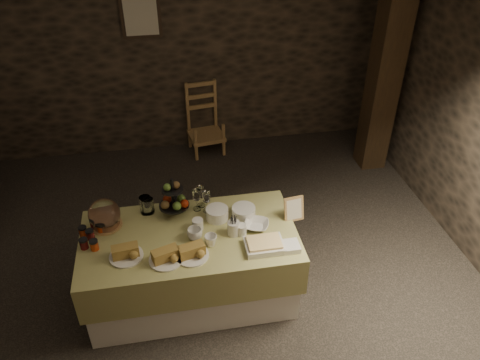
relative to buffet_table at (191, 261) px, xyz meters
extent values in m
cube|color=black|center=(-0.10, 0.13, -0.40)|extent=(5.50, 5.00, 0.01)
cube|color=black|center=(-0.10, 2.63, 0.90)|extent=(5.50, 0.02, 2.60)
cube|color=silver|center=(0.00, 0.00, -0.07)|extent=(1.68, 0.86, 0.66)
cube|color=#939054|center=(0.00, 0.00, 0.12)|extent=(1.75, 0.93, 0.35)
cube|color=olive|center=(0.41, 2.41, -0.17)|extent=(0.48, 0.46, 0.05)
cube|color=olive|center=(0.41, 2.58, 0.31)|extent=(0.40, 0.09, 0.40)
cube|color=black|center=(2.39, 1.77, 0.90)|extent=(0.30, 0.30, 2.60)
cube|color=#2F2218|center=(-0.25, 2.60, 1.35)|extent=(0.45, 0.03, 0.55)
cube|color=beige|center=(-0.25, 2.57, 1.35)|extent=(0.37, 0.01, 0.47)
cylinder|color=silver|center=(0.25, 0.17, 0.34)|extent=(0.19, 0.19, 0.10)
cylinder|color=silver|center=(0.48, 0.16, 0.34)|extent=(0.20, 0.20, 0.08)
cylinder|color=silver|center=(0.36, -0.05, 0.35)|extent=(0.10, 0.10, 0.12)
imported|color=silver|center=(0.04, -0.05, 0.34)|extent=(0.16, 0.16, 0.10)
imported|color=silver|center=(0.16, -0.15, 0.34)|extent=(0.12, 0.12, 0.09)
cylinder|color=silver|center=(0.08, 0.06, 0.34)|extent=(0.09, 0.09, 0.09)
cylinder|color=silver|center=(0.42, -0.06, 0.34)|extent=(0.08, 0.08, 0.09)
imported|color=silver|center=(0.56, -0.01, 0.32)|extent=(0.26, 0.26, 0.05)
cylinder|color=olive|center=(-0.66, 0.24, 0.30)|extent=(0.26, 0.26, 0.01)
cylinder|color=brown|center=(-0.66, 0.24, 0.34)|extent=(0.22, 0.22, 0.07)
sphere|color=white|center=(-0.66, 0.24, 0.41)|extent=(0.26, 0.26, 0.26)
cylinder|color=black|center=(-0.09, 0.29, 0.47)|extent=(0.03, 0.03, 0.36)
cylinder|color=black|center=(-0.09, 0.29, 0.39)|extent=(0.26, 0.26, 0.01)
cylinder|color=black|center=(-0.09, 0.29, 0.55)|extent=(0.18, 0.18, 0.01)
sphere|color=#547D2E|center=(-0.03, 0.32, 0.42)|extent=(0.07, 0.07, 0.07)
sphere|color=maroon|center=(-0.15, 0.33, 0.42)|extent=(0.07, 0.07, 0.07)
sphere|color=#547D2E|center=(-0.07, 0.23, 0.42)|extent=(0.07, 0.07, 0.07)
sphere|color=brown|center=(-0.17, 0.26, 0.42)|extent=(0.07, 0.07, 0.07)
sphere|color=maroon|center=(-0.01, 0.25, 0.42)|extent=(0.07, 0.07, 0.07)
cylinder|color=silver|center=(-0.49, -0.17, 0.30)|extent=(0.26, 0.26, 0.01)
cube|color=olive|center=(-0.49, -0.17, 0.35)|extent=(0.21, 0.11, 0.09)
cylinder|color=silver|center=(-0.20, -0.26, 0.30)|extent=(0.26, 0.26, 0.01)
cube|color=olive|center=(-0.20, -0.26, 0.35)|extent=(0.22, 0.15, 0.09)
cylinder|color=silver|center=(0.00, -0.24, 0.30)|extent=(0.26, 0.26, 0.01)
cube|color=olive|center=(0.00, -0.24, 0.35)|extent=(0.22, 0.14, 0.09)
cylinder|color=#581315|center=(-0.77, 0.09, 0.33)|extent=(0.06, 0.06, 0.07)
cylinder|color=#C93F14|center=(-0.73, -0.04, 0.33)|extent=(0.06, 0.06, 0.07)
cylinder|color=#581315|center=(-0.81, -0.01, 0.33)|extent=(0.06, 0.06, 0.07)
cylinder|color=#C93F14|center=(-0.69, 0.16, 0.33)|extent=(0.06, 0.06, 0.07)
cylinder|color=#581315|center=(-0.75, 0.22, 0.33)|extent=(0.06, 0.06, 0.07)
cylinder|color=#C93F14|center=(-0.83, 0.14, 0.33)|extent=(0.06, 0.06, 0.07)
cube|color=silver|center=(0.56, -0.26, 0.32)|extent=(0.30, 0.22, 0.05)
cube|color=#FCD689|center=(0.56, -0.26, 0.35)|extent=(0.26, 0.18, 0.02)
cube|color=silver|center=(0.76, -0.30, 0.32)|extent=(0.14, 0.14, 0.04)
cube|color=olive|center=(0.89, 0.07, 0.38)|extent=(0.18, 0.09, 0.22)
cylinder|color=white|center=(-0.33, 0.35, 0.37)|extent=(0.10, 0.10, 0.16)
cylinder|color=white|center=(-0.31, 0.35, 0.36)|extent=(0.09, 0.09, 0.14)
camera|label=1|loc=(-0.09, -2.87, 2.81)|focal=35.00mm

